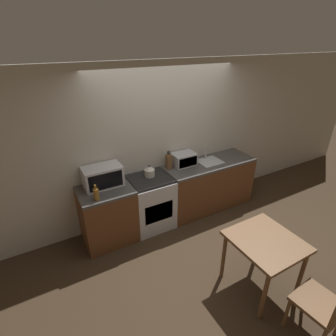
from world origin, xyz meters
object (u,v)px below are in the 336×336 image
(microwave, at_px, (103,176))
(bottle, at_px, (96,194))
(dining_chair, at_px, (329,303))
(toaster_oven, at_px, (184,159))
(dining_table, at_px, (265,247))
(kettle, at_px, (150,171))
(stove_range, at_px, (151,202))

(microwave, xyz_separation_m, bottle, (-0.19, -0.32, -0.07))
(bottle, bearing_deg, dining_chair, -56.06)
(bottle, bearing_deg, toaster_oven, 11.95)
(bottle, height_order, dining_table, bottle)
(kettle, xyz_separation_m, toaster_oven, (0.69, 0.09, 0.02))
(kettle, relative_size, dining_chair, 0.20)
(stove_range, bearing_deg, toaster_oven, 11.25)
(bottle, distance_m, dining_chair, 2.90)
(stove_range, height_order, microwave, microwave)
(toaster_oven, height_order, dining_chair, toaster_oven)
(microwave, bearing_deg, kettle, -5.05)
(stove_range, distance_m, microwave, 0.93)
(microwave, distance_m, dining_table, 2.37)
(stove_range, bearing_deg, dining_table, -69.81)
(toaster_oven, height_order, dining_table, toaster_oven)
(bottle, height_order, dining_chair, bottle)
(stove_range, distance_m, dining_table, 1.91)
(dining_chair, bearing_deg, bottle, 118.79)
(kettle, bearing_deg, dining_table, -71.16)
(dining_table, bearing_deg, stove_range, 110.19)
(dining_table, relative_size, dining_chair, 0.82)
(microwave, distance_m, bottle, 0.38)
(toaster_oven, xyz_separation_m, dining_table, (-0.07, -1.93, -0.36))
(bottle, distance_m, toaster_oven, 1.65)
(kettle, bearing_deg, bottle, -164.52)
(dining_table, bearing_deg, kettle, 108.84)
(stove_range, bearing_deg, bottle, -167.49)
(microwave, xyz_separation_m, dining_chair, (1.41, -2.69, -0.52))
(kettle, bearing_deg, toaster_oven, 7.14)
(microwave, distance_m, dining_chair, 3.08)
(microwave, relative_size, bottle, 2.43)
(bottle, relative_size, dining_chair, 0.24)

